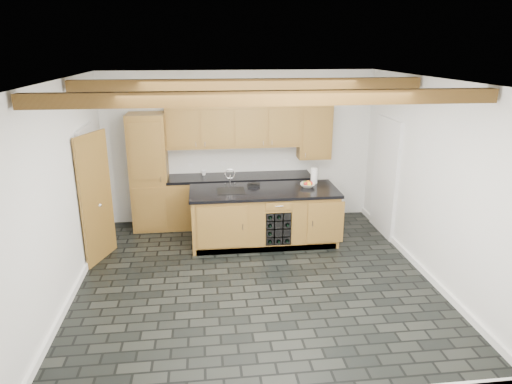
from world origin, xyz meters
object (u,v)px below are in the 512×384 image
Objects in this scene: fruit_bowl at (308,185)px; paper_towel at (314,176)px; island at (264,216)px; kitchen_scale at (254,185)px.

fruit_bowl is 0.97× the size of paper_towel.
paper_towel reaches higher than island.
fruit_bowl is (0.91, -0.14, 0.00)m from kitchen_scale.
island is at bearing -56.58° from kitchen_scale.
paper_towel is at bearing 17.92° from island.
island is 0.90m from fruit_bowl.
fruit_bowl is 0.28m from paper_towel.
paper_towel reaches higher than fruit_bowl.
paper_towel is at bearing 2.33° from kitchen_scale.
paper_towel is (1.06, 0.07, 0.10)m from kitchen_scale.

